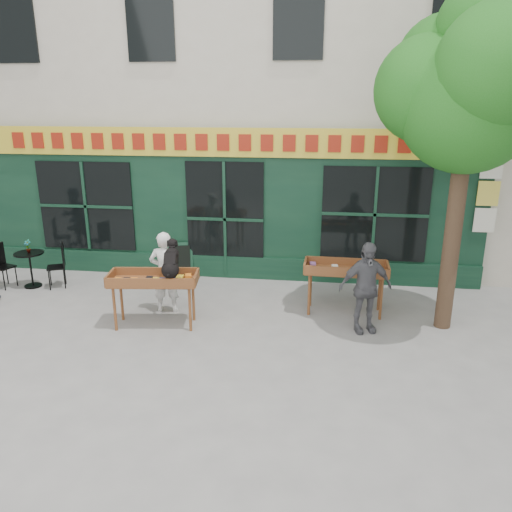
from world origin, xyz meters
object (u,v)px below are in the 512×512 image
object	(u,v)px
dog	(171,258)
man_right	(365,288)
woman	(165,272)
book_cart_right	(346,271)
book_cart_center	(153,282)
bistro_table	(30,263)

from	to	relation	value
dog	man_right	xyz separation A→B (m)	(3.29, 0.33, -0.49)
woman	man_right	size ratio (longest dim) A/B	0.97
book_cart_right	man_right	xyz separation A→B (m)	(0.30, -0.75, -0.02)
book_cart_right	book_cart_center	bearing A→B (deg)	-161.35
woman	man_right	xyz separation A→B (m)	(3.64, -0.37, 0.02)
book_cart_right	bistro_table	world-z (taller)	book_cart_right
woman	book_cart_center	bearing A→B (deg)	82.89
woman	book_cart_right	distance (m)	3.36
dog	woman	distance (m)	0.94
woman	man_right	distance (m)	3.65
man_right	bistro_table	world-z (taller)	man_right
dog	woman	xyz separation A→B (m)	(-0.35, 0.70, -0.51)
book_cart_right	bistro_table	xyz separation A→B (m)	(-6.59, 0.48, -0.28)
book_cart_right	dog	bearing A→B (deg)	-158.63
book_cart_center	dog	xyz separation A→B (m)	(0.35, -0.05, 0.47)
book_cart_center	woman	distance (m)	0.65
woman	book_cart_right	world-z (taller)	woman
woman	man_right	world-z (taller)	man_right
woman	bistro_table	world-z (taller)	woman
dog	bistro_table	xyz separation A→B (m)	(-3.61, 1.56, -0.75)
woman	book_cart_right	size ratio (longest dim) A/B	1.02
man_right	book_cart_center	bearing A→B (deg)	165.89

